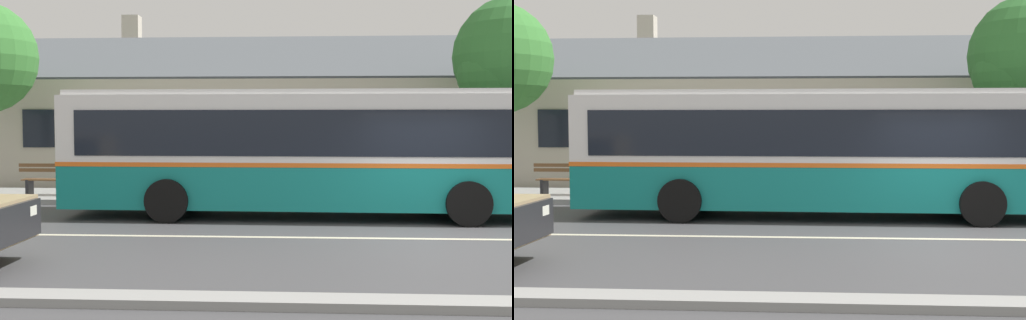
{
  "view_description": "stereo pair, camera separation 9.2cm",
  "coord_description": "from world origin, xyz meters",
  "views": [
    {
      "loc": [
        -2.82,
        -12.65,
        2.33
      ],
      "look_at": [
        -3.81,
        4.1,
        1.29
      ],
      "focal_mm": 45.0,
      "sensor_mm": 36.0,
      "label": 1
    },
    {
      "loc": [
        -2.73,
        -12.64,
        2.33
      ],
      "look_at": [
        -3.81,
        4.1,
        1.29
      ],
      "focal_mm": 45.0,
      "sensor_mm": 36.0,
      "label": 2
    }
  ],
  "objects": [
    {
      "name": "ground_plane",
      "position": [
        0.0,
        0.0,
        0.0
      ],
      "size": [
        300.0,
        300.0,
        0.0
      ],
      "primitive_type": "plane",
      "color": "#424244"
    },
    {
      "name": "sidewalk_far",
      "position": [
        0.0,
        6.0,
        0.07
      ],
      "size": [
        60.0,
        3.0,
        0.15
      ],
      "primitive_type": "cube",
      "color": "gray",
      "rests_on": "ground"
    },
    {
      "name": "lane_divider_stripe",
      "position": [
        0.0,
        0.0,
        0.0
      ],
      "size": [
        60.0,
        0.16,
        0.01
      ],
      "primitive_type": "cube",
      "color": "beige",
      "rests_on": "ground"
    },
    {
      "name": "community_building",
      "position": [
        -2.68,
        13.44,
        2.0
      ],
      "size": [
        26.06,
        9.1,
        6.73
      ],
      "color": "beige",
      "rests_on": "ground"
    },
    {
      "name": "transit_bus",
      "position": [
        -2.51,
        2.9,
        1.64
      ],
      "size": [
        11.63,
        2.91,
        3.03
      ],
      "color": "#147F7A",
      "rests_on": "ground"
    },
    {
      "name": "bench_by_building",
      "position": [
        -9.81,
        5.54,
        0.58
      ],
      "size": [
        1.83,
        0.51,
        0.94
      ],
      "color": "brown",
      "rests_on": "sidewalk_far"
    },
    {
      "name": "bench_down_street",
      "position": [
        -6.03,
        5.47,
        0.58
      ],
      "size": [
        1.87,
        0.51,
        0.94
      ],
      "color": "brown",
      "rests_on": "sidewalk_far"
    },
    {
      "name": "street_tree_primary",
      "position": [
        3.54,
        6.68,
        4.11
      ],
      "size": [
        3.56,
        3.56,
        6.0
      ],
      "color": "#4C3828",
      "rests_on": "ground"
    }
  ]
}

